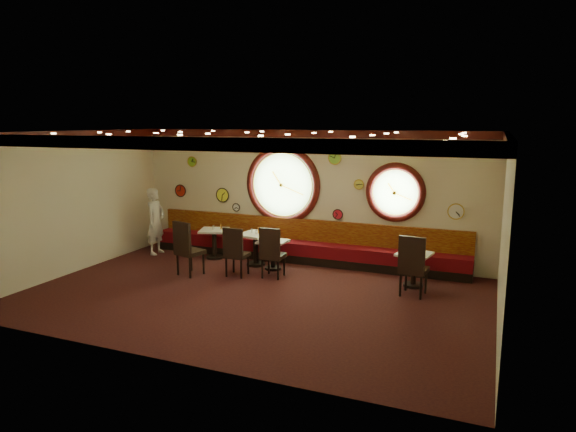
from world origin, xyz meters
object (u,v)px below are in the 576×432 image
object	(u,v)px
waiter	(156,221)
condiment_c_bottle	(278,237)
table_d	(414,265)
condiment_d_bottle	(417,249)
condiment_c_pepper	(273,240)
condiment_a_bottle	(221,226)
table_a	(214,240)
chair_c	(271,249)
condiment_a_pepper	(213,228)
chair_b	(235,249)
condiment_a_salt	(214,227)
condiment_d_pepper	(418,251)
chair_d	(413,262)
table_b	(256,245)
table_c	(273,251)
condiment_c_salt	(272,238)
condiment_b_pepper	(256,232)
chair_a	(186,245)
condiment_b_bottle	(258,230)
condiment_b_salt	(252,231)

from	to	relation	value
waiter	condiment_c_bottle	bearing A→B (deg)	-94.00
table_d	condiment_d_bottle	size ratio (longest dim) A/B	4.58
condiment_c_pepper	condiment_a_bottle	world-z (taller)	condiment_a_bottle
table_a	chair_c	size ratio (longest dim) A/B	1.21
condiment_a_pepper	condiment_c_bottle	distance (m)	1.85
condiment_d_bottle	condiment_c_bottle	bearing A→B (deg)	177.63
chair_b	chair_c	bearing A→B (deg)	12.18
condiment_a_salt	condiment_d_pepper	bearing A→B (deg)	-4.72
chair_d	condiment_d_pepper	xyz separation A→B (m)	(0.00, 0.67, 0.06)
table_a	table_b	distance (m)	1.26
chair_b	condiment_a_pepper	world-z (taller)	chair_b
table_b	condiment_c_pepper	world-z (taller)	table_b
condiment_c_pepper	table_b	bearing A→B (deg)	158.67
chair_b	condiment_c_pepper	distance (m)	0.98
table_a	table_c	size ratio (longest dim) A/B	1.25
condiment_c_salt	condiment_b_pepper	distance (m)	0.44
table_c	chair_a	bearing A→B (deg)	-142.78
chair_c	condiment_b_bottle	size ratio (longest dim) A/B	4.76
chair_c	condiment_c_pepper	xyz separation A→B (m)	(-0.21, 0.58, 0.07)
chair_b	condiment_c_salt	world-z (taller)	chair_b
condiment_b_salt	condiment_c_pepper	size ratio (longest dim) A/B	1.28
table_b	condiment_b_bottle	bearing A→B (deg)	45.27
chair_c	condiment_c_salt	world-z (taller)	chair_c
condiment_b_salt	chair_a	bearing A→B (deg)	-124.49
chair_a	condiment_b_pepper	world-z (taller)	chair_a
condiment_a_bottle	condiment_b_bottle	distance (m)	1.16
condiment_b_bottle	condiment_d_bottle	bearing A→B (deg)	-3.54
condiment_a_salt	condiment_c_salt	bearing A→B (deg)	-10.45
condiment_c_salt	waiter	bearing A→B (deg)	177.89
condiment_d_pepper	condiment_a_bottle	xyz separation A→B (m)	(-4.91, 0.48, 0.04)
table_b	condiment_d_pepper	xyz separation A→B (m)	(3.82, -0.20, 0.27)
chair_c	table_c	bearing A→B (deg)	109.27
chair_a	chair_b	size ratio (longest dim) A/B	1.11
table_c	condiment_a_pepper	size ratio (longest dim) A/B	6.65
waiter	chair_b	bearing A→B (deg)	-112.60
table_c	chair_b	distance (m)	1.03
chair_d	condiment_c_salt	bearing A→B (deg)	172.96
chair_a	condiment_c_pepper	distance (m)	1.97
chair_b	chair_d	world-z (taller)	chair_d
table_c	condiment_a_bottle	distance (m)	1.71
chair_a	condiment_d_bottle	xyz separation A→B (m)	(4.86, 1.17, 0.10)
condiment_b_bottle	condiment_c_bottle	bearing A→B (deg)	-10.38
condiment_c_pepper	condiment_c_bottle	size ratio (longest dim) A/B	0.61
chair_c	table_b	bearing A→B (deg)	132.11
table_a	chair_b	world-z (taller)	chair_b
condiment_a_salt	condiment_c_pepper	size ratio (longest dim) A/B	1.08
condiment_a_salt	condiment_b_salt	distance (m)	1.17
condiment_a_salt	condiment_c_bottle	size ratio (longest dim) A/B	0.67
table_c	condiment_d_pepper	distance (m)	3.32
condiment_d_pepper	waiter	world-z (taller)	waiter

